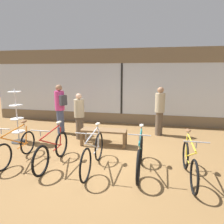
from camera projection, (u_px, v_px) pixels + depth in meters
The scene contains 12 objects.
ground_plane at pixel (101, 158), 5.35m from camera, with size 24.00×24.00×0.00m, color olive.
shop_back_wall at pixel (122, 86), 8.52m from camera, with size 12.00×0.08×3.20m.
bicycle_far_left at pixel (16, 147), 5.09m from camera, with size 0.46×1.64×1.01m.
bicycle_left at pixel (52, 150), 4.88m from camera, with size 0.46×1.73×1.03m.
bicycle_center at pixel (93, 153), 4.66m from camera, with size 0.46×1.80×1.05m.
bicycle_right at pixel (140, 155), 4.55m from camera, with size 0.46×1.74×1.04m.
bicycle_far_right at pixel (189, 162), 4.24m from camera, with size 0.46×1.69×1.02m.
accessory_rack at pixel (17, 121), 6.40m from camera, with size 0.48×0.48×1.75m.
display_bench at pixel (104, 132), 6.16m from camera, with size 1.40×0.44×0.52m.
customer_near_rack at pixel (60, 107), 7.28m from camera, with size 0.56×0.50×1.80m.
customer_by_window at pixel (160, 110), 7.08m from camera, with size 0.44×0.44×1.74m.
customer_mid_floor at pixel (79, 115), 6.72m from camera, with size 0.45×0.45×1.56m.
Camera 1 is at (1.26, -4.83, 2.29)m, focal length 32.00 mm.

